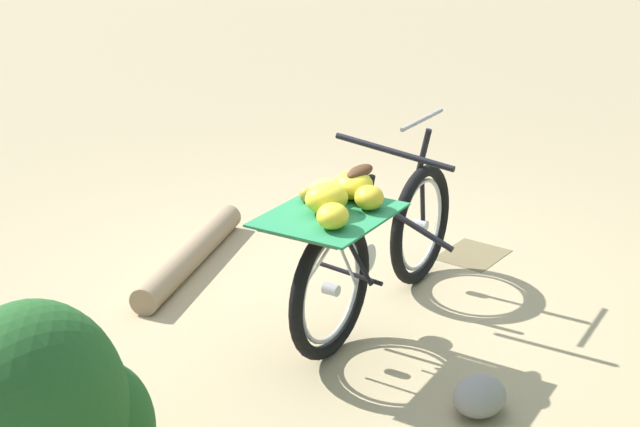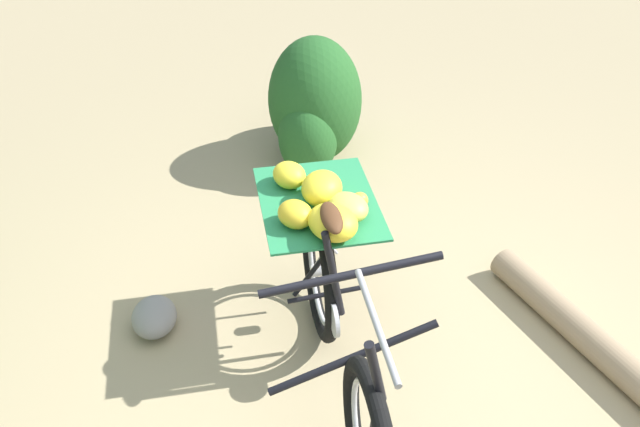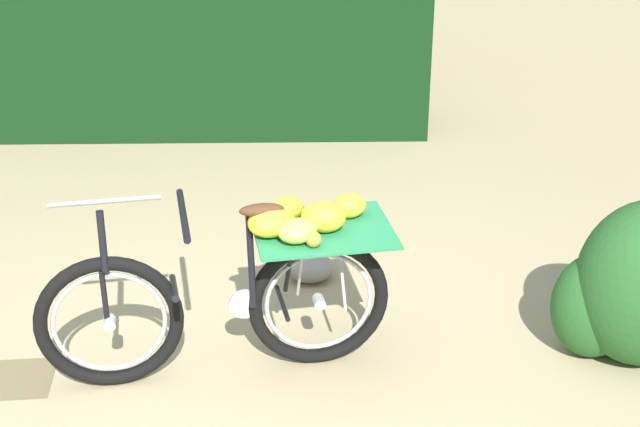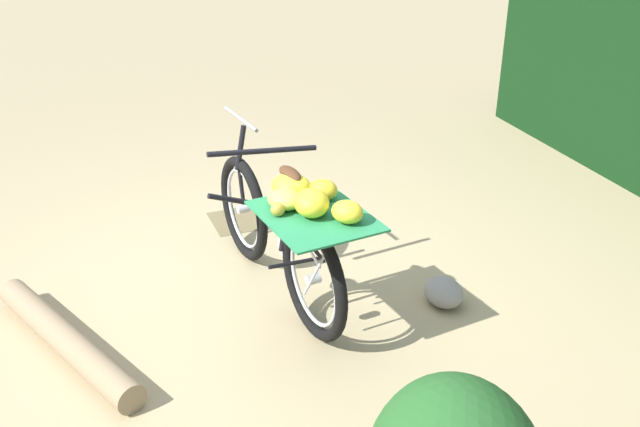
{
  "view_description": "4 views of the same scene",
  "coord_description": "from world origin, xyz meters",
  "views": [
    {
      "loc": [
        -3.71,
        -2.64,
        2.28
      ],
      "look_at": [
        -0.53,
        -0.25,
        0.78
      ],
      "focal_mm": 49.25,
      "sensor_mm": 36.0,
      "label": 1
    },
    {
      "loc": [
        2.03,
        -0.51,
        2.63
      ],
      "look_at": [
        -0.45,
        -0.28,
        0.75
      ],
      "focal_mm": 37.72,
      "sensor_mm": 36.0,
      "label": 2
    },
    {
      "loc": [
        -0.11,
        3.82,
        2.85
      ],
      "look_at": [
        -0.5,
        -0.32,
        0.85
      ],
      "focal_mm": 52.68,
      "sensor_mm": 36.0,
      "label": 3
    },
    {
      "loc": [
        -3.64,
        0.96,
        2.43
      ],
      "look_at": [
        -0.58,
        -0.29,
        0.82
      ],
      "focal_mm": 39.15,
      "sensor_mm": 36.0,
      "label": 4
    }
  ],
  "objects": [
    {
      "name": "ground_plane",
      "position": [
        0.0,
        0.0,
        0.0
      ],
      "size": [
        60.0,
        60.0,
        0.0
      ],
      "primitive_type": "plane",
      "color": "tan"
    },
    {
      "name": "bicycle",
      "position": [
        -0.09,
        -0.25,
        0.5
      ],
      "size": [
        1.8,
        0.72,
        1.03
      ],
      "rotation": [
        0.0,
        0.0,
        0.1
      ],
      "color": "black",
      "rests_on": "ground_plane"
    },
    {
      "name": "fallen_log",
      "position": [
        -0.13,
        1.07,
        0.08
      ],
      "size": [
        1.37,
        0.69,
        0.17
      ],
      "primitive_type": "cylinder",
      "rotation": [
        0.0,
        1.57,
        0.39
      ],
      "color": "#937A5B",
      "rests_on": "ground_plane"
    },
    {
      "name": "path_stone",
      "position": [
        -0.51,
        -1.15,
        0.09
      ],
      "size": [
        0.28,
        0.23,
        0.17
      ],
      "primitive_type": "ellipsoid",
      "color": "gray",
      "rests_on": "ground_plane"
    },
    {
      "name": "leaf_litter_patch",
      "position": [
        1.11,
        -0.27,
        0.0
      ],
      "size": [
        0.44,
        0.36,
        0.01
      ],
      "primitive_type": "cube",
      "color": "olive",
      "rests_on": "ground_plane"
    }
  ]
}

